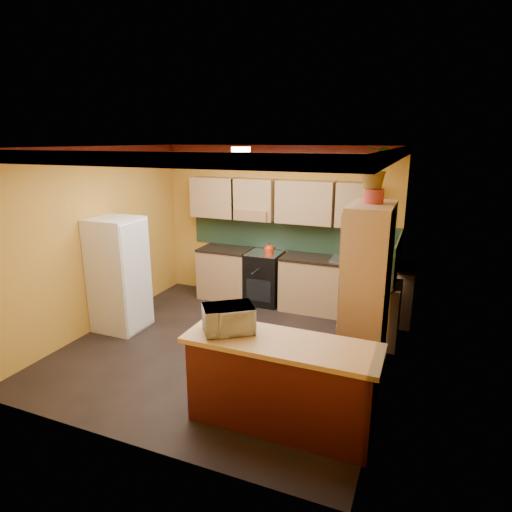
% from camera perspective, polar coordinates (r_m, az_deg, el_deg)
% --- Properties ---
extents(room_shell, '(4.24, 4.24, 2.72)m').
position_cam_1_polar(room_shell, '(5.70, -3.09, 8.19)').
color(room_shell, black).
rests_on(room_shell, ground).
extents(base_cabinets_back, '(3.65, 0.60, 0.88)m').
position_cam_1_polar(base_cabinets_back, '(7.29, 5.75, -3.61)').
color(base_cabinets_back, '#A87758').
rests_on(base_cabinets_back, ground).
extents(countertop_back, '(3.65, 0.62, 0.04)m').
position_cam_1_polar(countertop_back, '(7.15, 5.85, -0.12)').
color(countertop_back, black).
rests_on(countertop_back, base_cabinets_back).
extents(stove, '(0.58, 0.58, 0.91)m').
position_cam_1_polar(stove, '(7.47, 1.16, -2.94)').
color(stove, black).
rests_on(stove, ground).
extents(kettle, '(0.20, 0.20, 0.18)m').
position_cam_1_polar(kettle, '(7.24, 1.78, 0.96)').
color(kettle, red).
rests_on(kettle, stove).
extents(sink, '(0.48, 0.40, 0.03)m').
position_cam_1_polar(sink, '(6.98, 11.97, -0.48)').
color(sink, silver).
rests_on(sink, countertop_back).
extents(base_cabinets_right, '(0.60, 0.80, 0.88)m').
position_cam_1_polar(base_cabinets_right, '(6.29, 14.89, -7.19)').
color(base_cabinets_right, '#A87758').
rests_on(base_cabinets_right, ground).
extents(countertop_right, '(0.62, 0.80, 0.04)m').
position_cam_1_polar(countertop_right, '(6.13, 15.18, -3.22)').
color(countertop_right, black).
rests_on(countertop_right, base_cabinets_right).
extents(fridge, '(0.68, 0.66, 1.70)m').
position_cam_1_polar(fridge, '(6.68, -17.83, -2.35)').
color(fridge, white).
rests_on(fridge, ground).
extents(pantry, '(0.48, 0.90, 2.10)m').
position_cam_1_polar(pantry, '(5.19, 14.48, -4.82)').
color(pantry, '#A87758').
rests_on(pantry, ground).
extents(fern_pot, '(0.22, 0.22, 0.16)m').
position_cam_1_polar(fern_pot, '(4.97, 15.43, 7.71)').
color(fern_pot, maroon).
rests_on(fern_pot, pantry).
extents(fern, '(0.49, 0.45, 0.46)m').
position_cam_1_polar(fern, '(4.95, 15.68, 11.24)').
color(fern, '#A87758').
rests_on(fern, fern_pot).
extents(breakfast_bar, '(1.80, 0.55, 0.88)m').
position_cam_1_polar(breakfast_bar, '(4.41, 3.27, -16.94)').
color(breakfast_bar, '#4F1812').
rests_on(breakfast_bar, ground).
extents(bar_top, '(1.90, 0.65, 0.05)m').
position_cam_1_polar(bar_top, '(4.18, 3.37, -11.54)').
color(bar_top, tan).
rests_on(bar_top, breakfast_bar).
extents(microwave, '(0.59, 0.56, 0.27)m').
position_cam_1_polar(microwave, '(4.30, -3.71, -8.35)').
color(microwave, white).
rests_on(microwave, bar_top).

